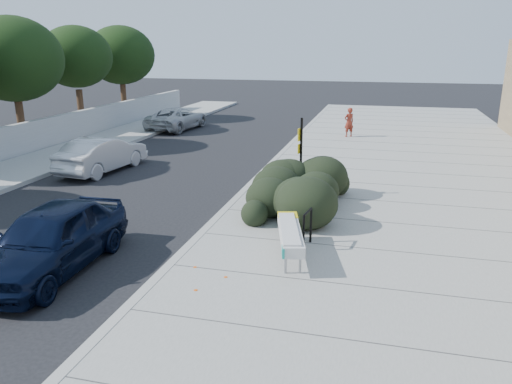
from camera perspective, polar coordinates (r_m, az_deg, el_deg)
ground at (r=13.08m, az=-6.26°, el=-5.27°), size 120.00×120.00×0.00m
sidewalk_near at (r=17.07m, az=17.90°, el=-0.51°), size 11.20×50.00×0.15m
sidewalk_far at (r=21.96m, az=-25.31°, el=2.37°), size 3.00×50.00×0.15m
curb_near at (r=17.57m, az=-0.59°, el=0.82°), size 0.22×50.00×0.17m
curb_far at (r=21.04m, az=-22.15°, el=2.21°), size 0.22×50.00×0.17m
tree_far_d at (r=26.44m, az=-26.05°, el=13.47°), size 4.60×4.60×6.16m
tree_far_e at (r=30.46m, az=-19.92°, el=14.30°), size 4.00×4.00×5.90m
tree_far_f at (r=34.73m, az=-15.22°, el=14.85°), size 4.40×4.40×6.07m
bench at (r=11.38m, az=3.91°, el=-4.78°), size 1.04×2.39×0.70m
bike_rack at (r=11.99m, az=5.89°, el=-3.77°), size 0.15×0.61×0.90m
sign_post at (r=15.94m, az=5.12°, el=4.62°), size 0.14×0.28×2.50m
hedge at (r=14.83m, az=5.17°, el=1.25°), size 3.61×4.75×1.60m
sedan_navy at (r=11.84m, az=-22.38°, el=-4.97°), size 1.88×4.43×1.49m
wagon_silver at (r=20.60m, az=-17.14°, el=4.15°), size 1.93×4.33×1.38m
suv_silver at (r=30.22m, az=-9.01°, el=8.30°), size 2.59×4.83×1.29m
pedestrian at (r=27.00m, az=10.58°, el=7.85°), size 0.67×0.62×1.53m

